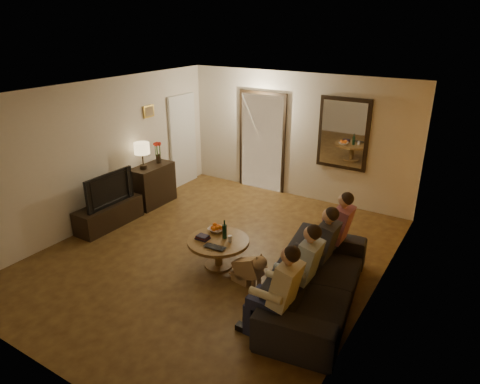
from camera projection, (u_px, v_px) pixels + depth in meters
The scene contains 33 objects.
floor at pixel (215, 254), 6.98m from camera, with size 5.00×6.00×0.01m, color #482C13.
ceiling at pixel (211, 93), 6.00m from camera, with size 5.00×6.00×0.01m, color white.
back_wall at pixel (296, 136), 8.85m from camera, with size 5.00×0.02×2.60m, color beige.
front_wall at pixel (34, 271), 4.13m from camera, with size 5.00×0.02×2.60m, color beige.
left_wall at pixel (100, 154), 7.72m from camera, with size 0.02×6.00×2.60m, color beige.
right_wall at pixel (378, 216), 5.27m from camera, with size 0.02×6.00×2.60m, color beige.
orange_accent at pixel (378, 216), 5.27m from camera, with size 0.01×6.00×2.60m, color orange.
kitchen_doorway at pixel (262, 143), 9.32m from camera, with size 1.00×0.06×2.10m, color #FFE0A5.
door_trim at pixel (262, 143), 9.32m from camera, with size 1.12×0.04×2.22m, color black.
fridge_glimpse at pixel (272, 151), 9.26m from camera, with size 0.45×0.03×1.70m, color silver.
mirror_frame at pixel (343, 134), 8.26m from camera, with size 1.00×0.05×1.40m, color black.
mirror_glass at pixel (343, 134), 8.23m from camera, with size 0.86×0.02×1.26m, color white.
white_door at pixel (183, 141), 9.61m from camera, with size 0.06×0.85×2.04m, color white.
framed_art at pixel (149, 111), 8.52m from camera, with size 0.03×0.28×0.24m, color #B28C33.
art_canvas at pixel (149, 111), 8.51m from camera, with size 0.01×0.22×0.18m, color brown.
dresser at pixel (153, 185), 8.73m from camera, with size 0.45×0.93×0.82m, color black.
table_lamp at pixel (142, 156), 8.31m from camera, with size 0.30×0.30×0.54m, color beige, non-canonical shape.
flower_vase at pixel (158, 153), 8.67m from camera, with size 0.14×0.14×0.44m, color #B52113, non-canonical shape.
tv_stand at pixel (109, 214), 7.87m from camera, with size 0.45×1.31×0.44m, color black.
tv at pixel (106, 188), 7.67m from camera, with size 0.14×1.05×0.61m, color black.
sofa at pixel (317, 280), 5.64m from camera, with size 0.96×2.44×0.71m, color black.
person_a at pixel (280, 298), 4.89m from camera, with size 0.60×0.40×1.20m, color tan, non-canonical shape.
person_b at pixel (302, 273), 5.36m from camera, with size 0.60×0.40×1.20m, color tan, non-canonical shape.
person_c at pixel (320, 252), 5.84m from camera, with size 0.60×0.40×1.20m, color tan, non-canonical shape.
person_d at pixel (335, 235), 6.31m from camera, with size 0.60×0.40×1.20m, color tan, non-canonical shape.
dog at pixel (248, 267), 6.08m from camera, with size 0.56×0.24×0.56m, color #AB804E, non-canonical shape.
coffee_table at pixel (219, 253), 6.56m from camera, with size 0.94×0.94×0.45m, color brown.
bowl at pixel (217, 230), 6.73m from camera, with size 0.26×0.26×0.06m, color white.
oranges at pixel (217, 226), 6.70m from camera, with size 0.20×0.20×0.08m, color orange, non-canonical shape.
wine_bottle at pixel (225, 229), 6.48m from camera, with size 0.07×0.07×0.31m, color black, non-canonical shape.
wine_glass at pixel (230, 239), 6.41m from camera, with size 0.06×0.06×0.10m, color silver.
book_stack at pixel (203, 237), 6.50m from camera, with size 0.20×0.15×0.07m, color black, non-canonical shape.
laptop at pixel (213, 249), 6.21m from camera, with size 0.33×0.21×0.03m, color black.
Camera 1 is at (3.57, -4.95, 3.56)m, focal length 32.00 mm.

